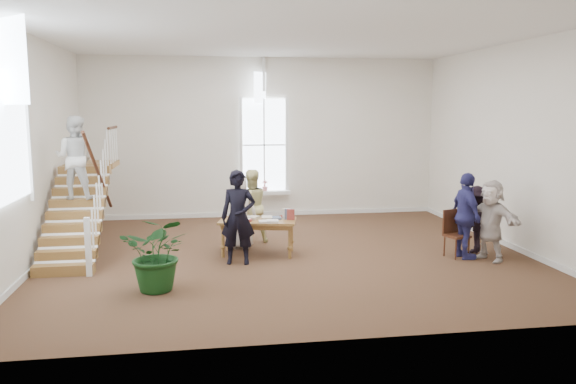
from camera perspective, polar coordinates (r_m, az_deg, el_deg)
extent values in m
plane|color=#462E1B|center=(11.96, -0.01, -6.39)|extent=(10.00, 10.00, 0.00)
plane|color=silver|center=(16.04, -2.48, 5.52)|extent=(10.00, 0.00, 10.00)
plane|color=silver|center=(7.19, 5.49, 1.97)|extent=(10.00, 0.00, 10.00)
plane|color=silver|center=(11.90, -24.60, 3.78)|extent=(0.00, 9.00, 9.00)
plane|color=silver|center=(13.30, 21.87, 4.34)|extent=(0.00, 9.00, 9.00)
plane|color=white|center=(11.65, -0.01, 15.54)|extent=(10.00, 10.00, 0.00)
cube|color=white|center=(16.02, -2.37, -0.06)|extent=(1.45, 0.28, 0.10)
plane|color=white|center=(15.99, -2.45, 4.80)|extent=(2.60, 0.00, 2.60)
plane|color=white|center=(15.97, -2.48, 10.53)|extent=(0.60, 0.60, 0.85)
plane|color=white|center=(10.43, -26.61, 5.04)|extent=(0.00, 2.40, 2.40)
plane|color=white|center=(10.45, -27.09, 12.16)|extent=(1.10, 1.10, 1.55)
cube|color=white|center=(16.27, -2.42, -2.21)|extent=(10.00, 0.04, 0.12)
imported|color=pink|center=(15.96, -2.36, 0.64)|extent=(0.17, 0.17, 0.30)
cube|color=brown|center=(11.32, -21.84, -7.32)|extent=(1.10, 0.30, 0.20)
cube|color=brown|center=(11.56, -21.56, -5.97)|extent=(1.10, 0.30, 0.20)
cube|color=brown|center=(11.80, -21.29, -4.68)|extent=(1.10, 0.30, 0.20)
cube|color=brown|center=(12.04, -21.04, -3.43)|extent=(1.10, 0.30, 0.20)
cube|color=brown|center=(12.29, -20.80, -2.23)|extent=(1.10, 0.30, 0.20)
cube|color=brown|center=(12.55, -20.57, -1.09)|extent=(1.10, 0.30, 0.20)
cube|color=brown|center=(12.81, -20.34, 0.01)|extent=(1.10, 0.30, 0.20)
cube|color=brown|center=(13.08, -20.13, 1.07)|extent=(1.10, 0.30, 0.20)
cube|color=brown|center=(13.35, -19.92, 2.08)|extent=(1.10, 0.30, 0.20)
cube|color=brown|center=(14.22, -19.24, 2.64)|extent=(1.10, 1.20, 0.12)
cube|color=white|center=(10.97, -19.64, -5.28)|extent=(0.10, 0.10, 1.10)
cylinder|color=#3A1F0F|center=(12.08, -18.69, 1.77)|extent=(0.07, 2.74, 1.86)
imported|color=silver|center=(12.44, -20.79, 3.29)|extent=(0.94, 0.79, 1.72)
cube|color=brown|center=(11.85, -3.10, -2.95)|extent=(1.73, 1.12, 0.05)
cube|color=brown|center=(11.86, -3.09, -3.31)|extent=(1.58, 0.98, 0.10)
cylinder|color=brown|center=(11.74, -6.64, -4.99)|extent=(0.07, 0.07, 0.70)
cylinder|color=brown|center=(11.58, 0.18, -5.13)|extent=(0.07, 0.07, 0.70)
cylinder|color=brown|center=(12.32, -6.15, -4.35)|extent=(0.07, 0.07, 0.70)
cylinder|color=brown|center=(12.16, 0.35, -4.47)|extent=(0.07, 0.07, 0.70)
cube|color=silver|center=(11.74, -4.46, -2.85)|extent=(0.30, 0.34, 0.04)
cube|color=beige|center=(12.00, -4.07, -2.61)|extent=(0.29, 0.31, 0.03)
cube|color=tan|center=(11.98, -1.43, -2.61)|extent=(0.24, 0.24, 0.03)
cube|color=silver|center=(11.57, -2.40, -3.01)|extent=(0.24, 0.23, 0.03)
cube|color=#4C5972|center=(11.92, -1.28, -2.66)|extent=(0.23, 0.28, 0.04)
cube|color=maroon|center=(11.74, -4.18, -2.85)|extent=(0.22, 0.24, 0.04)
cube|color=white|center=(12.15, -4.98, -2.46)|extent=(0.25, 0.25, 0.05)
cube|color=#BFB299|center=(11.92, -3.55, -2.62)|extent=(0.31, 0.33, 0.06)
cube|color=silver|center=(11.96, -1.21, -2.65)|extent=(0.24, 0.25, 0.03)
cube|color=beige|center=(11.92, -2.15, -2.63)|extent=(0.24, 0.28, 0.05)
cube|color=tan|center=(11.82, -4.65, -2.75)|extent=(0.29, 0.32, 0.05)
cube|color=silver|center=(11.56, -1.58, -2.99)|extent=(0.26, 0.28, 0.05)
cube|color=#4C5972|center=(11.76, -5.15, -2.83)|extent=(0.27, 0.26, 0.04)
cube|color=maroon|center=(12.03, -0.03, -2.54)|extent=(0.27, 0.28, 0.05)
imported|color=black|center=(11.14, -5.08, -2.57)|extent=(0.75, 0.55, 1.88)
imported|color=silver|center=(12.39, -4.99, -1.98)|extent=(0.88, 0.65, 1.65)
imported|color=#DCD289|center=(12.90, -3.81, -1.46)|extent=(0.96, 0.83, 1.70)
imported|color=navy|center=(12.05, 17.63, -2.33)|extent=(0.46, 1.05, 1.78)
imported|color=black|center=(12.67, 18.47, -2.64)|extent=(1.02, 1.05, 1.44)
imported|color=silver|center=(12.09, 19.89, -2.71)|extent=(1.09, 1.60, 1.65)
imported|color=#123914|center=(9.76, -13.01, -6.07)|extent=(1.35, 1.23, 1.30)
cube|color=#3A1F0F|center=(12.18, 16.78, -4.27)|extent=(0.53, 0.53, 0.05)
cube|color=#3A1F0F|center=(12.26, 16.23, -2.86)|extent=(0.42, 0.16, 0.51)
cylinder|color=#3A1F0F|center=(12.00, 16.68, -5.60)|extent=(0.04, 0.04, 0.45)
cylinder|color=#3A1F0F|center=(12.22, 17.88, -5.40)|extent=(0.04, 0.04, 0.45)
cylinder|color=#3A1F0F|center=(12.24, 15.60, -5.28)|extent=(0.04, 0.04, 0.45)
cylinder|color=#3A1F0F|center=(12.47, 16.79, -5.08)|extent=(0.04, 0.04, 0.45)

